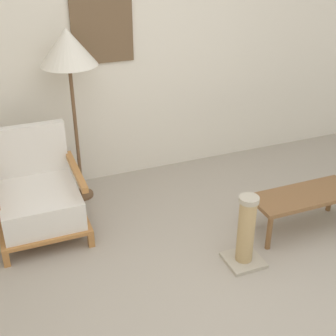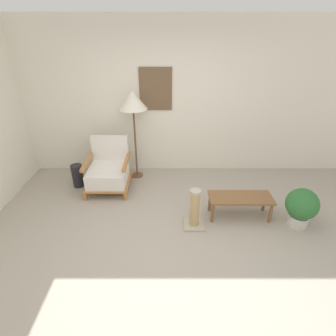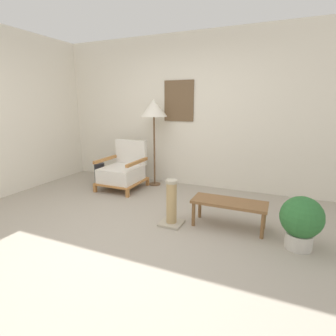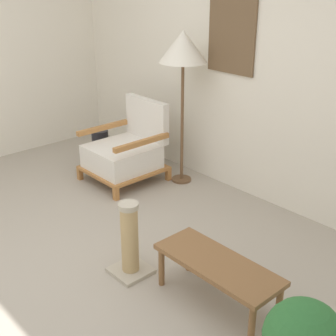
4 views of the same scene
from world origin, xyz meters
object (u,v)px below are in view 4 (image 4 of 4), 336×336
Objects in this scene: armchair at (126,151)px; vase at (101,147)px; floor_lamp at (183,50)px; coffee_table at (217,268)px; scratching_post at (130,243)px.

armchair is 2.08× the size of vase.
vase is at bearing -160.00° from floor_lamp.
floor_lamp reaches higher than coffee_table.
floor_lamp is 2.06m from scratching_post.
scratching_post is (1.38, -1.02, -0.06)m from armchair.
scratching_post is (0.95, -1.44, -1.14)m from floor_lamp.
armchair is 0.57m from vase.
floor_lamp is 3.91× the size of vase.
vase is (-2.62, 0.86, -0.09)m from coffee_table.
floor_lamp is (0.43, 0.41, 1.08)m from armchair.
floor_lamp is at bearing 20.00° from vase.
scratching_post is at bearing -36.58° from armchair.
floor_lamp reaches higher than scratching_post.
armchair reaches higher than scratching_post.
armchair is 1.72m from scratching_post.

